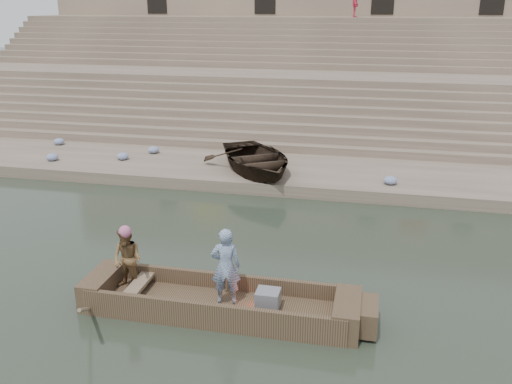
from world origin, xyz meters
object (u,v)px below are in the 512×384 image
(main_rowboat, at_px, (219,308))
(beached_rowboat, at_px, (256,159))
(television, at_px, (267,300))
(pedestrian, at_px, (356,1))
(rowing_man, at_px, (127,260))
(standing_man, at_px, (226,266))

(main_rowboat, height_order, beached_rowboat, beached_rowboat)
(television, xyz_separation_m, pedestrian, (0.43, 22.68, 5.63))
(main_rowboat, bearing_deg, beached_rowboat, 97.38)
(pedestrian, bearing_deg, rowing_man, 171.41)
(main_rowboat, xyz_separation_m, rowing_man, (-2.00, 0.15, 0.80))
(main_rowboat, distance_m, beached_rowboat, 8.58)
(standing_man, bearing_deg, pedestrian, -106.17)
(beached_rowboat, bearing_deg, main_rowboat, -114.15)
(television, height_order, pedestrian, pedestrian)
(television, relative_size, beached_rowboat, 0.11)
(beached_rowboat, distance_m, pedestrian, 15.33)
(standing_man, height_order, rowing_man, standing_man)
(standing_man, height_order, beached_rowboat, standing_man)
(television, bearing_deg, standing_man, 175.72)
(beached_rowboat, bearing_deg, television, -107.67)
(main_rowboat, bearing_deg, television, -0.00)
(rowing_man, bearing_deg, pedestrian, 94.73)
(beached_rowboat, relative_size, pedestrian, 2.51)
(rowing_man, bearing_deg, beached_rowboat, 97.18)
(main_rowboat, height_order, pedestrian, pedestrian)
(television, bearing_deg, beached_rowboat, 103.86)
(rowing_man, relative_size, beached_rowboat, 0.32)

